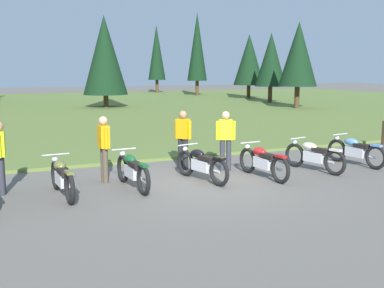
% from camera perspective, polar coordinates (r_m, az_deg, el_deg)
% --- Properties ---
extents(ground_plane, '(140.00, 140.00, 0.00)m').
position_cam_1_polar(ground_plane, '(11.75, 1.21, -4.76)').
color(ground_plane, '#605B54').
extents(grass_moorland, '(80.00, 44.00, 0.10)m').
position_cam_1_polar(grass_moorland, '(35.81, -16.41, 4.24)').
color(grass_moorland, '#5B7033').
rests_on(grass_moorland, ground).
extents(motorcycle_olive, '(0.62, 2.10, 0.88)m').
position_cam_1_polar(motorcycle_olive, '(10.80, -15.57, -3.94)').
color(motorcycle_olive, black).
rests_on(motorcycle_olive, ground).
extents(motorcycle_british_green, '(0.62, 2.10, 0.88)m').
position_cam_1_polar(motorcycle_british_green, '(11.22, -7.27, -3.20)').
color(motorcycle_british_green, black).
rests_on(motorcycle_british_green, ground).
extents(motorcycle_black, '(0.72, 2.08, 0.88)m').
position_cam_1_polar(motorcycle_black, '(11.88, 1.15, -2.44)').
color(motorcycle_black, black).
rests_on(motorcycle_black, ground).
extents(motorcycle_red, '(0.62, 2.10, 0.88)m').
position_cam_1_polar(motorcycle_red, '(12.34, 8.65, -2.11)').
color(motorcycle_red, black).
rests_on(motorcycle_red, ground).
extents(motorcycle_cream, '(0.72, 2.07, 0.88)m').
position_cam_1_polar(motorcycle_cream, '(13.48, 14.64, -1.37)').
color(motorcycle_cream, black).
rests_on(motorcycle_cream, ground).
extents(motorcycle_sky_blue, '(0.64, 2.10, 0.88)m').
position_cam_1_polar(motorcycle_sky_blue, '(14.64, 19.29, -0.77)').
color(motorcycle_sky_blue, black).
rests_on(motorcycle_sky_blue, ground).
extents(rider_with_back_turned, '(0.51, 0.35, 1.67)m').
position_cam_1_polar(rider_with_back_turned, '(13.05, 4.12, 0.84)').
color(rider_with_back_turned, '#2D2D38').
rests_on(rider_with_back_turned, ground).
extents(rider_near_row_end, '(0.26, 0.55, 1.67)m').
position_cam_1_polar(rider_near_row_end, '(11.35, -22.35, -1.04)').
color(rider_near_row_end, '#2D2D38').
rests_on(rider_near_row_end, ground).
extents(rider_checking_bike, '(0.24, 0.55, 1.67)m').
position_cam_1_polar(rider_checking_bike, '(11.85, -10.71, -0.12)').
color(rider_checking_bike, '#4C4233').
rests_on(rider_checking_bike, ground).
extents(rider_in_hivis_vest, '(0.38, 0.48, 1.67)m').
position_cam_1_polar(rider_in_hivis_vest, '(13.22, -1.11, 0.97)').
color(rider_in_hivis_vest, black).
rests_on(rider_in_hivis_vest, ground).
extents(trail_marker_post, '(0.12, 0.12, 1.03)m').
position_cam_1_polar(trail_marker_post, '(17.85, 22.37, 0.98)').
color(trail_marker_post, '#47331E').
rests_on(trail_marker_post, ground).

